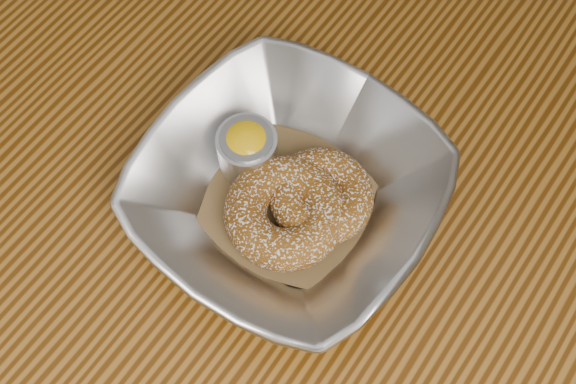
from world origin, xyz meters
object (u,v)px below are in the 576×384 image
Objects in this scene: donut_back at (321,196)px; serving_bowl at (288,192)px; ramekin at (247,149)px; table at (243,170)px; donut_front at (285,212)px.

serving_bowl is at bearing -148.04° from donut_back.
ramekin is at bearing 167.61° from serving_bowl.
serving_bowl is 4.69× the size of ramekin.
table is 0.17m from donut_front.
ramekin is (-0.06, 0.03, 0.01)m from donut_front.
table is at bearing 141.27° from ramekin.
donut_back is (0.02, 0.02, -0.00)m from serving_bowl.
table is at bearing 149.39° from donut_front.
ramekin reaches higher than table.
donut_back is 0.08m from ramekin.
serving_bowl is 0.05m from ramekin.
donut_back is at bearing 2.81° from ramekin.
donut_back is at bearing 31.96° from serving_bowl.
ramekin is (-0.05, 0.01, 0.00)m from serving_bowl.
donut_front is 1.95× the size of ramekin.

